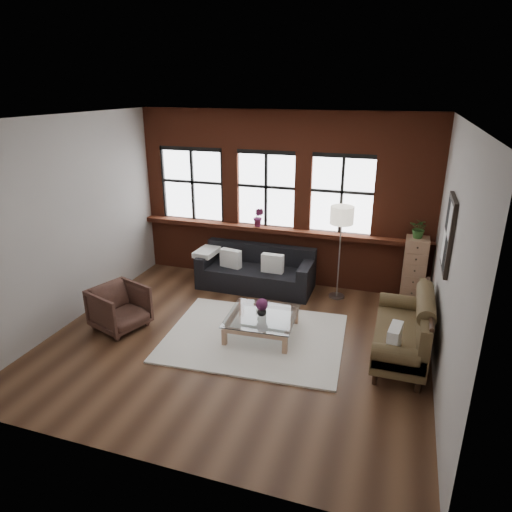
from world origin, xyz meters
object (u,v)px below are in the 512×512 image
(dark_sofa, at_px, (256,269))
(drawer_chest, at_px, (414,272))
(armchair, at_px, (120,308))
(floor_lamp, at_px, (340,249))
(vintage_settee, at_px, (401,327))
(vase, at_px, (262,311))
(coffee_table, at_px, (262,325))

(dark_sofa, relative_size, drawer_chest, 1.74)
(armchair, bearing_deg, floor_lamp, -35.44)
(vintage_settee, xyz_separation_m, floor_lamp, (-1.11, 1.67, 0.45))
(vintage_settee, bearing_deg, vase, -179.29)
(dark_sofa, height_order, floor_lamp, floor_lamp)
(vase, distance_m, drawer_chest, 2.81)
(dark_sofa, height_order, drawer_chest, drawer_chest)
(coffee_table, xyz_separation_m, drawer_chest, (2.15, 1.79, 0.45))
(coffee_table, height_order, floor_lamp, floor_lamp)
(vase, height_order, drawer_chest, drawer_chest)
(vintage_settee, height_order, vase, vintage_settee)
(vintage_settee, distance_m, vase, 2.00)
(coffee_table, bearing_deg, floor_lamp, 62.43)
(vintage_settee, bearing_deg, drawer_chest, 85.20)
(armchair, height_order, vase, armchair)
(armchair, xyz_separation_m, coffee_table, (2.17, 0.47, -0.18))
(floor_lamp, bearing_deg, vintage_settee, -56.34)
(dark_sofa, distance_m, armchair, 2.60)
(coffee_table, xyz_separation_m, vase, (0.00, -0.00, 0.24))
(drawer_chest, bearing_deg, dark_sofa, -176.60)
(drawer_chest, bearing_deg, coffee_table, -140.19)
(drawer_chest, bearing_deg, vase, -140.19)
(vintage_settee, distance_m, floor_lamp, 2.06)
(drawer_chest, bearing_deg, floor_lamp, -175.77)
(coffee_table, height_order, drawer_chest, drawer_chest)
(drawer_chest, height_order, floor_lamp, floor_lamp)
(dark_sofa, relative_size, coffee_table, 2.08)
(vintage_settee, relative_size, vase, 11.86)
(coffee_table, distance_m, drawer_chest, 2.83)
(dark_sofa, distance_m, drawer_chest, 2.79)
(coffee_table, bearing_deg, dark_sofa, 111.16)
(vase, bearing_deg, coffee_table, 135.00)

